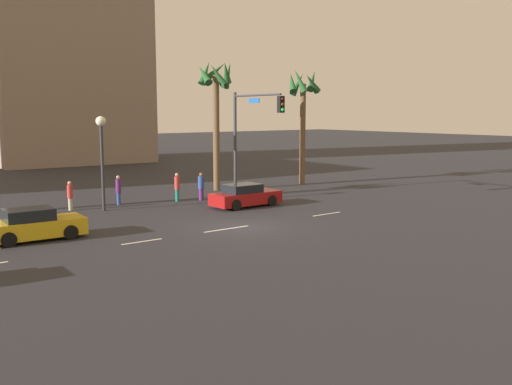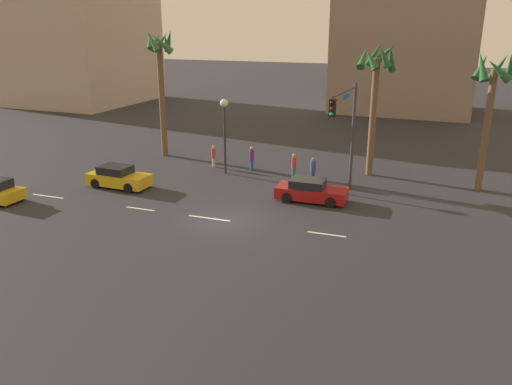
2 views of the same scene
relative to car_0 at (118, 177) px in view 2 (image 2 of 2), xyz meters
The scene contains 17 objects.
ground_plane 9.47m from the car_0, 19.58° to the right, with size 220.00×220.00×0.00m, color #28282D.
lane_stripe_1 4.46m from the car_0, 134.16° to the right, with size 2.36×0.14×0.01m, color silver.
lane_stripe_2 4.83m from the car_0, 41.39° to the right, with size 1.88×0.14×0.01m, color silver.
lane_stripe_3 8.63m from the car_0, 21.58° to the right, with size 2.52×0.14×0.01m, color silver.
lane_stripe_4 14.98m from the car_0, 12.22° to the right, with size 2.03×0.14×0.01m, color silver.
car_0 is the anchor object (origin of this frame).
car_2 12.68m from the car_0, ahead, with size 4.30×1.87×1.35m.
traffic_signal 15.13m from the car_0, 13.28° to the left, with size 0.64×5.44×6.80m.
streetlamp 8.17m from the car_0, 44.55° to the left, with size 0.56×0.56×5.31m.
pedestrian_0 9.58m from the car_0, 44.13° to the left, with size 0.45×0.45×1.78m.
pedestrian_1 11.80m from the car_0, 28.87° to the left, with size 0.45×0.45×1.79m.
pedestrian_2 12.91m from the car_0, 23.94° to the left, with size 0.50×0.50×1.74m.
pedestrian_3 7.61m from the car_0, 59.18° to the left, with size 0.43×0.43×1.67m.
palm_tree_0 10.80m from the car_0, 98.60° to the left, with size 2.61×2.79×9.88m.
palm_tree_1 24.10m from the car_0, 18.39° to the left, with size 2.53×2.59×8.74m.
palm_tree_2 18.43m from the car_0, 29.42° to the left, with size 2.62×2.68×9.20m.
building_1 41.64m from the car_0, 130.91° to the left, with size 16.30×16.46×18.02m, color #B2A38E.
Camera 2 is at (10.55, -24.00, 10.39)m, focal length 35.93 mm.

